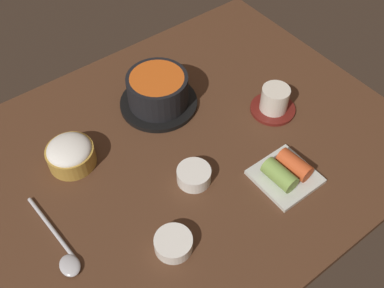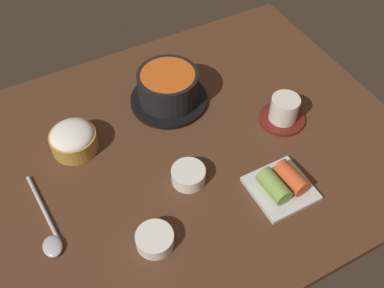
% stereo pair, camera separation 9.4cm
% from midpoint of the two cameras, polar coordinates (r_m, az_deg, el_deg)
% --- Properties ---
extents(dining_table, '(1.00, 0.76, 0.02)m').
position_cam_midpoint_polar(dining_table, '(0.98, 1.17, -1.28)').
color(dining_table, '#4C2D1C').
rests_on(dining_table, ground).
extents(stone_pot, '(0.19, 0.19, 0.09)m').
position_cam_midpoint_polar(stone_pot, '(1.04, -0.48, 7.04)').
color(stone_pot, black).
rests_on(stone_pot, dining_table).
extents(rice_bowl, '(0.10, 0.10, 0.06)m').
position_cam_midpoint_polar(rice_bowl, '(0.97, -12.50, 0.50)').
color(rice_bowl, '#B78C38').
rests_on(rice_bowl, dining_table).
extents(tea_cup_with_saucer, '(0.11, 0.11, 0.07)m').
position_cam_midpoint_polar(tea_cup_with_saucer, '(1.04, 14.36, 4.02)').
color(tea_cup_with_saucer, maroon).
rests_on(tea_cup_with_saucer, dining_table).
extents(banchan_cup_center, '(0.07, 0.07, 0.03)m').
position_cam_midpoint_polar(banchan_cup_center, '(0.91, 2.50, -4.20)').
color(banchan_cup_center, white).
rests_on(banchan_cup_center, dining_table).
extents(kimchi_plate, '(0.12, 0.12, 0.05)m').
position_cam_midpoint_polar(kimchi_plate, '(0.92, 14.45, -5.30)').
color(kimchi_plate, silver).
rests_on(kimchi_plate, dining_table).
extents(side_bowl_near, '(0.07, 0.07, 0.03)m').
position_cam_midpoint_polar(side_bowl_near, '(0.84, -1.56, -12.44)').
color(side_bowl_near, white).
rests_on(side_bowl_near, dining_table).
extents(spoon, '(0.04, 0.20, 0.01)m').
position_cam_midpoint_polar(spoon, '(0.88, -15.09, -11.23)').
color(spoon, '#B7B7BC').
rests_on(spoon, dining_table).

